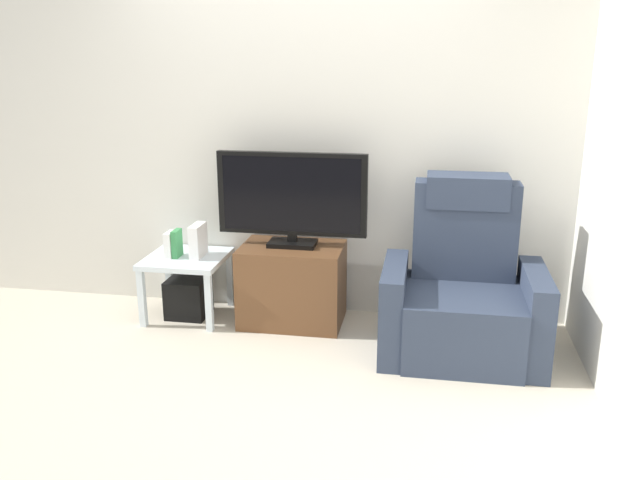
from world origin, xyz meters
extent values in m
plane|color=beige|center=(0.00, 0.00, 0.00)|extent=(6.40, 6.40, 0.00)
cube|color=silver|center=(0.00, 1.13, 1.30)|extent=(6.40, 0.06, 2.60)
cube|color=brown|center=(-0.01, 0.83, 0.27)|extent=(0.69, 0.47, 0.55)
cube|color=black|center=(-0.01, 0.61, 0.38)|extent=(0.64, 0.02, 0.02)
cube|color=black|center=(-0.01, 0.66, 0.42)|extent=(0.34, 0.11, 0.04)
cube|color=black|center=(-0.01, 0.85, 0.56)|extent=(0.32, 0.20, 0.03)
cube|color=black|center=(-0.01, 0.85, 0.60)|extent=(0.06, 0.04, 0.05)
cube|color=black|center=(-0.01, 0.85, 0.91)|extent=(1.01, 0.05, 0.55)
cube|color=black|center=(-0.01, 0.83, 0.91)|extent=(0.93, 0.01, 0.50)
cube|color=#2D384C|center=(1.12, 0.51, 0.21)|extent=(0.70, 0.72, 0.42)
cube|color=#2D384C|center=(1.12, 0.78, 0.73)|extent=(0.64, 0.20, 0.62)
cube|color=#2D384C|center=(1.12, 0.80, 0.98)|extent=(0.50, 0.26, 0.20)
cube|color=#2D384C|center=(0.70, 0.51, 0.28)|extent=(0.14, 0.68, 0.56)
cube|color=#2D384C|center=(1.54, 0.51, 0.28)|extent=(0.14, 0.68, 0.56)
cube|color=silver|center=(-0.77, 0.82, 0.42)|extent=(0.54, 0.54, 0.04)
cube|color=silver|center=(-1.01, 0.58, 0.20)|extent=(0.04, 0.04, 0.41)
cube|color=silver|center=(-0.53, 0.58, 0.20)|extent=(0.04, 0.04, 0.41)
cube|color=silver|center=(-1.01, 1.06, 0.20)|extent=(0.04, 0.04, 0.41)
cube|color=silver|center=(-0.53, 1.06, 0.20)|extent=(0.04, 0.04, 0.41)
cube|color=black|center=(-0.77, 0.82, 0.14)|extent=(0.28, 0.28, 0.28)
cube|color=white|center=(-0.87, 0.80, 0.53)|extent=(0.05, 0.14, 0.18)
cube|color=#388C4C|center=(-0.82, 0.80, 0.54)|extent=(0.04, 0.12, 0.19)
cube|color=white|center=(-0.68, 0.83, 0.56)|extent=(0.07, 0.20, 0.23)
camera|label=1|loc=(0.89, -3.29, 1.82)|focal=36.57mm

